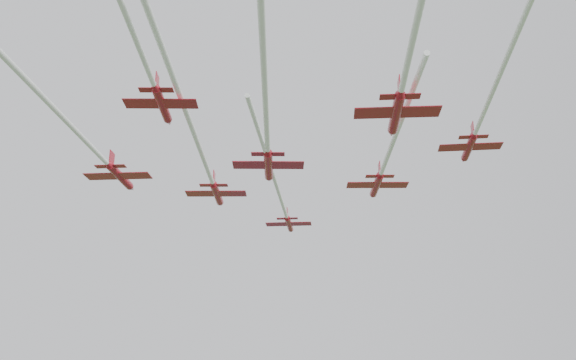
{
  "coord_description": "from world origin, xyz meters",
  "views": [
    {
      "loc": [
        5.51,
        -92.18,
        17.94
      ],
      "look_at": [
        5.81,
        -3.59,
        48.48
      ],
      "focal_mm": 40.0,
      "sensor_mm": 36.0,
      "label": 1
    }
  ],
  "objects_px": {
    "jet_row4_left": "(141,52)",
    "jet_row3_right": "(487,106)",
    "jet_row2_right": "(384,164)",
    "jet_lead": "(281,200)",
    "jet_row3_mid": "(266,113)",
    "jet_row4_right": "(409,54)",
    "jet_row2_left": "(205,162)",
    "jet_row3_left": "(98,154)"
  },
  "relations": [
    {
      "from": "jet_row3_left",
      "to": "jet_row2_right",
      "type": "bearing_deg",
      "value": 22.37
    },
    {
      "from": "jet_row2_right",
      "to": "jet_row3_right",
      "type": "height_order",
      "value": "jet_row2_right"
    },
    {
      "from": "jet_row3_left",
      "to": "jet_row4_right",
      "type": "bearing_deg",
      "value": -27.56
    },
    {
      "from": "jet_row4_left",
      "to": "jet_row2_left",
      "type": "bearing_deg",
      "value": 85.4
    },
    {
      "from": "jet_row4_right",
      "to": "jet_row4_left",
      "type": "bearing_deg",
      "value": -176.09
    },
    {
      "from": "jet_lead",
      "to": "jet_row2_right",
      "type": "relative_size",
      "value": 1.22
    },
    {
      "from": "jet_row2_right",
      "to": "jet_row3_left",
      "type": "height_order",
      "value": "jet_row2_right"
    },
    {
      "from": "jet_lead",
      "to": "jet_row3_right",
      "type": "xyz_separation_m",
      "value": [
        23.36,
        -32.45,
        1.06
      ]
    },
    {
      "from": "jet_row2_left",
      "to": "jet_row3_left",
      "type": "xyz_separation_m",
      "value": [
        -12.0,
        -9.1,
        -2.41
      ]
    },
    {
      "from": "jet_row3_right",
      "to": "jet_row4_right",
      "type": "height_order",
      "value": "jet_row3_right"
    },
    {
      "from": "jet_row2_right",
      "to": "jet_row3_right",
      "type": "bearing_deg",
      "value": -66.97
    },
    {
      "from": "jet_row2_left",
      "to": "jet_row3_right",
      "type": "distance_m",
      "value": 38.15
    },
    {
      "from": "jet_row4_left",
      "to": "jet_row3_left",
      "type": "bearing_deg",
      "value": 113.92
    },
    {
      "from": "jet_lead",
      "to": "jet_row4_right",
      "type": "xyz_separation_m",
      "value": [
        12.2,
        -45.54,
        0.02
      ]
    },
    {
      "from": "jet_row3_mid",
      "to": "jet_row3_right",
      "type": "bearing_deg",
      "value": 1.15
    },
    {
      "from": "jet_row4_left",
      "to": "jet_row4_right",
      "type": "relative_size",
      "value": 0.85
    },
    {
      "from": "jet_row4_right",
      "to": "jet_row2_right",
      "type": "bearing_deg",
      "value": 89.37
    },
    {
      "from": "jet_lead",
      "to": "jet_row4_left",
      "type": "distance_m",
      "value": 47.28
    },
    {
      "from": "jet_row3_left",
      "to": "jet_row3_mid",
      "type": "height_order",
      "value": "jet_row3_mid"
    },
    {
      "from": "jet_row3_mid",
      "to": "jet_lead",
      "type": "bearing_deg",
      "value": 86.94
    },
    {
      "from": "jet_row4_right",
      "to": "jet_row3_right",
      "type": "bearing_deg",
      "value": 53.48
    },
    {
      "from": "jet_lead",
      "to": "jet_row2_left",
      "type": "bearing_deg",
      "value": -120.11
    },
    {
      "from": "jet_lead",
      "to": "jet_row3_mid",
      "type": "bearing_deg",
      "value": -87.39
    },
    {
      "from": "jet_row3_mid",
      "to": "jet_row4_left",
      "type": "height_order",
      "value": "jet_row4_left"
    },
    {
      "from": "jet_row3_right",
      "to": "jet_row2_left",
      "type": "bearing_deg",
      "value": 159.02
    },
    {
      "from": "jet_row3_right",
      "to": "jet_row4_left",
      "type": "height_order",
      "value": "jet_row3_right"
    },
    {
      "from": "jet_row4_left",
      "to": "jet_lead",
      "type": "bearing_deg",
      "value": 73.95
    },
    {
      "from": "jet_row3_mid",
      "to": "jet_row2_left",
      "type": "bearing_deg",
      "value": 115.67
    },
    {
      "from": "jet_row3_left",
      "to": "jet_row4_left",
      "type": "height_order",
      "value": "jet_row4_left"
    },
    {
      "from": "jet_row3_left",
      "to": "jet_row4_right",
      "type": "height_order",
      "value": "jet_row4_right"
    },
    {
      "from": "jet_lead",
      "to": "jet_row3_left",
      "type": "relative_size",
      "value": 1.34
    },
    {
      "from": "jet_lead",
      "to": "jet_row3_right",
      "type": "distance_m",
      "value": 40.0
    },
    {
      "from": "jet_row2_right",
      "to": "jet_lead",
      "type": "bearing_deg",
      "value": 142.44
    },
    {
      "from": "jet_row3_left",
      "to": "jet_row3_right",
      "type": "bearing_deg",
      "value": -6.17
    },
    {
      "from": "jet_row4_right",
      "to": "jet_row3_mid",
      "type": "bearing_deg",
      "value": 141.79
    },
    {
      "from": "jet_row3_left",
      "to": "jet_row3_right",
      "type": "xyz_separation_m",
      "value": [
        45.85,
        -8.5,
        2.53
      ]
    },
    {
      "from": "jet_lead",
      "to": "jet_row2_right",
      "type": "xyz_separation_m",
      "value": [
        14.9,
        -11.78,
        1.71
      ]
    },
    {
      "from": "jet_row2_right",
      "to": "jet_row3_mid",
      "type": "relative_size",
      "value": 0.71
    },
    {
      "from": "jet_row2_right",
      "to": "jet_row4_right",
      "type": "distance_m",
      "value": 33.92
    },
    {
      "from": "jet_row4_left",
      "to": "jet_row3_right",
      "type": "bearing_deg",
      "value": 19.48
    },
    {
      "from": "jet_row3_right",
      "to": "jet_row3_left",
      "type": "bearing_deg",
      "value": 175.99
    },
    {
      "from": "jet_row2_left",
      "to": "jet_row3_right",
      "type": "xyz_separation_m",
      "value": [
        33.85,
        -17.6,
        0.12
      ]
    }
  ]
}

